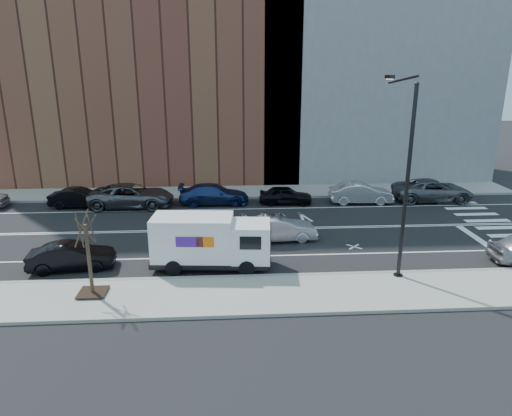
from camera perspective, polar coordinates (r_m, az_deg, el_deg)
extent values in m
plane|color=black|center=(28.45, -1.35, -2.68)|extent=(120.00, 120.00, 0.00)
cube|color=gray|center=(20.35, -0.36, -10.81)|extent=(44.00, 3.60, 0.15)
cube|color=gray|center=(36.83, -1.89, 2.02)|extent=(44.00, 3.60, 0.15)
cube|color=gray|center=(21.95, -0.63, -8.60)|extent=(44.00, 0.25, 0.17)
cube|color=gray|center=(35.09, -1.80, 1.29)|extent=(44.00, 0.25, 0.17)
cube|color=brown|center=(42.98, -13.65, 18.42)|extent=(26.00, 10.00, 22.00)
cube|color=slate|center=(44.46, 14.42, 20.90)|extent=(20.00, 10.00, 26.00)
cylinder|color=black|center=(21.56, 18.33, 2.53)|extent=(0.18, 0.18, 9.00)
cylinder|color=black|center=(22.99, 17.31, -8.15)|extent=(0.44, 0.44, 0.20)
sphere|color=black|center=(20.97, 19.48, 14.38)|extent=(0.20, 0.20, 0.20)
cylinder|color=black|center=(22.55, 17.83, 15.03)|extent=(0.11, 3.49, 0.48)
cube|color=black|center=(24.14, 16.38, 15.46)|extent=(0.25, 0.80, 0.18)
cube|color=#FFF2CC|center=(24.14, 16.36, 15.22)|extent=(0.18, 0.55, 0.03)
cube|color=black|center=(21.47, -19.73, -9.86)|extent=(1.20, 1.20, 0.04)
cylinder|color=#382B1E|center=(20.85, -20.14, -6.12)|extent=(0.16, 0.16, 3.20)
cylinder|color=#382B1E|center=(20.30, -19.86, -2.48)|extent=(0.06, 0.80, 1.44)
cylinder|color=#382B1E|center=(20.56, -20.15, -2.26)|extent=(0.81, 0.31, 1.19)
cylinder|color=#382B1E|center=(20.56, -20.96, -2.35)|extent=(0.58, 0.76, 1.50)
cylinder|color=#382B1E|center=(20.30, -21.20, -2.62)|extent=(0.47, 0.61, 1.37)
cylinder|color=#382B1E|center=(20.13, -20.51, -2.71)|extent=(0.72, 0.29, 1.13)
cube|color=black|center=(23.08, -5.72, -6.45)|extent=(5.90, 2.40, 0.28)
cube|color=silver|center=(22.55, -0.62, -4.13)|extent=(2.01, 2.14, 1.86)
cube|color=black|center=(22.45, 1.80, -3.48)|extent=(0.19, 1.72, 0.88)
cube|color=black|center=(21.51, -0.70, -4.41)|extent=(1.02, 0.12, 0.65)
cube|color=black|center=(23.40, -0.55, -2.61)|extent=(1.02, 0.12, 0.65)
cube|color=black|center=(22.89, 1.68, -6.32)|extent=(0.29, 1.86, 0.33)
cube|color=silver|center=(22.75, -7.91, -3.61)|extent=(4.05, 2.35, 2.14)
cube|color=#47198C|center=(21.74, -8.33, -4.23)|extent=(1.30, 0.12, 0.51)
cube|color=orange|center=(21.63, -6.38, -4.26)|extent=(0.83, 0.09, 0.51)
cube|color=#47198C|center=(23.67, -7.54, -2.41)|extent=(1.30, 0.12, 0.51)
cube|color=orange|center=(23.57, -5.76, -2.43)|extent=(0.83, 0.09, 0.51)
cylinder|color=black|center=(22.11, -1.17, -7.54)|extent=(0.80, 0.32, 0.78)
cylinder|color=black|center=(23.81, -1.00, -5.68)|extent=(0.80, 0.32, 0.78)
cylinder|color=black|center=(22.51, -10.26, -7.35)|extent=(0.80, 0.32, 0.78)
cylinder|color=black|center=(24.19, -9.42, -5.55)|extent=(0.80, 0.32, 0.78)
imported|color=black|center=(35.14, -21.16, 1.18)|extent=(4.31, 1.76, 1.39)
imported|color=#53545B|center=(34.05, -15.31, 1.50)|extent=(6.06, 2.91, 1.67)
imported|color=navy|center=(33.75, -5.29, 1.74)|extent=(5.11, 2.09, 1.48)
imported|color=black|center=(33.70, 3.72, 1.61)|extent=(3.99, 1.85, 1.32)
imported|color=silver|center=(34.72, 12.96, 1.84)|extent=(4.69, 1.83, 1.52)
imported|color=#55575E|center=(36.93, 21.21, 2.09)|extent=(5.98, 2.94, 1.63)
imported|color=silver|center=(26.44, 2.84, -2.59)|extent=(4.47, 1.88, 1.44)
imported|color=black|center=(24.46, -22.04, -5.63)|extent=(4.26, 1.94, 1.35)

